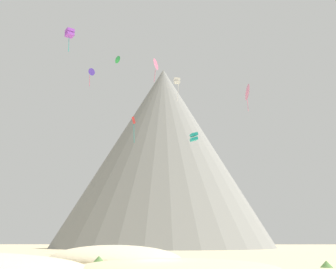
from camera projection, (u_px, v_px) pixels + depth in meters
dune_foreground_left at (114, 260)px, 53.04m from camera, size 23.82×24.65×3.67m
dune_foreground_right at (176, 269)px, 38.00m from camera, size 20.47×18.36×1.70m
bush_ridge_crest at (134, 257)px, 57.23m from camera, size 1.28×1.28×0.43m
bush_near_right at (95, 255)px, 54.83m from camera, size 1.39×1.39×1.05m
bush_near_left at (326, 264)px, 39.45m from camera, size 1.59×1.59×0.63m
bush_far_left at (99, 261)px, 41.43m from camera, size 2.44×2.44×0.97m
rock_massif at (163, 157)px, 139.62m from camera, size 96.68×96.68×58.66m
kite_white_high at (177, 81)px, 85.00m from camera, size 1.36×1.41×4.95m
kite_red_mid at (134, 123)px, 70.82m from camera, size 0.76×1.08×4.42m
kite_green_high at (117, 59)px, 66.72m from camera, size 1.13×1.09×1.24m
kite_indigo_high at (91, 72)px, 75.98m from camera, size 1.12×1.10×3.30m
kite_pink_mid at (247, 92)px, 64.83m from camera, size 0.75×2.57×4.24m
kite_rainbow_high at (155, 65)px, 70.40m from camera, size 1.15×2.04×4.01m
kite_violet_high at (70, 33)px, 73.17m from camera, size 1.79×1.80×4.16m
kite_teal_mid at (194, 137)px, 69.41m from camera, size 1.43×1.37×1.50m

